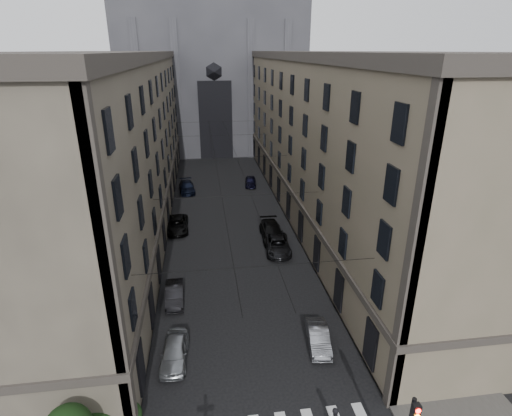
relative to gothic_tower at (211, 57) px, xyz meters
name	(u,v)px	position (x,y,z in m)	size (l,w,h in m)	color
sidewalk_left	(141,219)	(-10.50, -38.96, -17.72)	(7.00, 80.00, 0.15)	#383533
sidewalk_right	(310,210)	(10.50, -38.96, -17.72)	(7.00, 80.00, 0.15)	#383533
building_left	(105,143)	(-13.44, -38.96, -8.45)	(13.60, 60.60, 18.85)	#4B453A
building_right	(338,137)	(13.44, -38.96, -8.45)	(13.60, 60.60, 18.85)	brown
gothic_tower	(211,57)	(0.00, 0.00, 0.00)	(35.00, 23.00, 58.00)	#2D2D33
tram_wires	(227,158)	(0.00, -39.33, -10.55)	(14.00, 60.00, 0.43)	black
car_left_near	(175,352)	(-5.24, -63.44, -17.08)	(1.68, 4.19, 1.43)	gray
car_left_midnear	(174,294)	(-5.60, -56.71, -17.13)	(1.41, 4.03, 1.33)	black
car_left_midfar	(177,224)	(-5.97, -42.80, -17.08)	(2.38, 5.17, 1.44)	black
car_left_far	(187,187)	(-5.18, -29.63, -17.07)	(2.03, 4.99, 1.45)	black
car_right_near	(318,337)	(4.45, -63.32, -17.15)	(1.36, 3.91, 1.29)	slate
car_right_midnear	(278,245)	(4.27, -49.37, -17.07)	(2.40, 5.21, 1.45)	black
car_right_midfar	(272,232)	(4.20, -46.37, -17.00)	(2.25, 5.53, 1.61)	black
car_right_far	(251,181)	(4.20, -28.10, -17.12)	(1.59, 3.96, 1.35)	black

